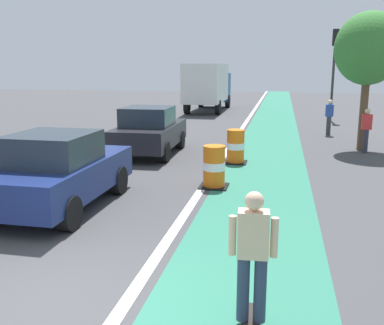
{
  "coord_description": "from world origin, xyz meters",
  "views": [
    {
      "loc": [
        2.82,
        -4.76,
        3.07
      ],
      "look_at": [
        1.02,
        4.05,
        1.1
      ],
      "focal_mm": 41.15,
      "sensor_mm": 36.0,
      "label": 1
    }
  ],
  "objects": [
    {
      "name": "traffic_light_corner",
      "position": [
        5.61,
        21.68,
        3.5
      ],
      "size": [
        0.41,
        0.32,
        5.1
      ],
      "color": "#2D2D2D",
      "rests_on": "ground"
    },
    {
      "name": "pedestrian_crossing",
      "position": [
        4.94,
        15.91,
        0.86
      ],
      "size": [
        0.34,
        0.2,
        1.61
      ],
      "color": "#33333D",
      "rests_on": "ground"
    },
    {
      "name": "street_tree_sidewalk",
      "position": [
        5.78,
        12.41,
        3.67
      ],
      "size": [
        2.4,
        2.4,
        5.0
      ],
      "color": "brown",
      "rests_on": "ground"
    },
    {
      "name": "parked_sedan_nearest",
      "position": [
        -1.88,
        3.78,
        0.83
      ],
      "size": [
        1.95,
        4.12,
        1.7
      ],
      "color": "navy",
      "rests_on": "ground"
    },
    {
      "name": "pedestrian_waiting",
      "position": [
        5.83,
        11.83,
        0.86
      ],
      "size": [
        0.34,
        0.2,
        1.61
      ],
      "color": "#33333D",
      "rests_on": "ground"
    },
    {
      "name": "lane_divider_stripe",
      "position": [
        0.9,
        12.0,
        0.01
      ],
      "size": [
        0.2,
        80.0,
        0.01
      ],
      "primitive_type": "cube",
      "color": "silver",
      "rests_on": "ground"
    },
    {
      "name": "traffic_barrel_mid",
      "position": [
        1.42,
        9.19,
        0.53
      ],
      "size": [
        0.73,
        0.73,
        1.09
      ],
      "color": "orange",
      "rests_on": "ground"
    },
    {
      "name": "skateboarder_on_lane",
      "position": [
        2.56,
        0.05,
        0.91
      ],
      "size": [
        0.57,
        0.81,
        1.69
      ],
      "color": "black",
      "rests_on": "ground"
    },
    {
      "name": "bike_lane_strip",
      "position": [
        2.4,
        12.0,
        0.0
      ],
      "size": [
        2.5,
        80.0,
        0.01
      ],
      "primitive_type": "cube",
      "color": "#2D755B",
      "rests_on": "ground"
    },
    {
      "name": "ground_plane",
      "position": [
        0.0,
        0.0,
        0.0
      ],
      "size": [
        100.0,
        100.0,
        0.0
      ],
      "primitive_type": "plane",
      "color": "#424244"
    },
    {
      "name": "parked_sedan_second",
      "position": [
        -1.72,
        10.03,
        0.83
      ],
      "size": [
        2.0,
        4.14,
        1.7
      ],
      "color": "black",
      "rests_on": "ground"
    },
    {
      "name": "delivery_truck_down_block",
      "position": [
        -2.25,
        25.81,
        1.85
      ],
      "size": [
        2.38,
        7.61,
        3.23
      ],
      "color": "silver",
      "rests_on": "ground"
    },
    {
      "name": "traffic_barrel_front",
      "position": [
        1.18,
        6.17,
        0.53
      ],
      "size": [
        0.73,
        0.73,
        1.09
      ],
      "color": "orange",
      "rests_on": "ground"
    }
  ]
}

